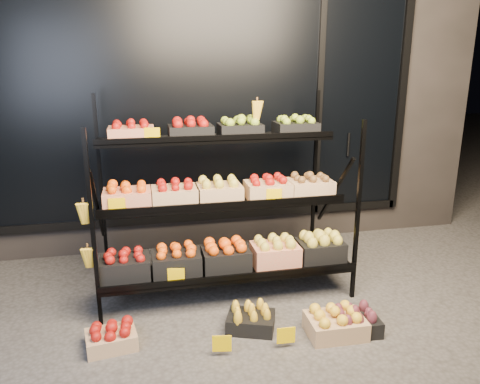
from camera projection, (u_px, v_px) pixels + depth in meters
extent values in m
plane|color=#514F4C|center=(238.00, 322.00, 3.59)|extent=(24.00, 24.00, 0.00)
cube|color=#2D2826|center=(192.00, 76.00, 5.55)|extent=(6.00, 2.00, 3.50)
cube|color=black|center=(205.00, 100.00, 4.65)|extent=(4.20, 0.04, 2.40)
cube|color=black|center=(207.00, 216.00, 4.96)|extent=(4.30, 0.06, 0.08)
cube|color=black|center=(402.00, 96.00, 5.07)|extent=(0.08, 0.06, 2.50)
cube|color=black|center=(319.00, 98.00, 4.87)|extent=(0.06, 0.06, 2.50)
cylinder|color=black|center=(349.00, 145.00, 5.05)|extent=(0.02, 0.02, 0.25)
cube|color=black|center=(93.00, 232.00, 3.34)|extent=(0.03, 0.03, 1.50)
cube|color=black|center=(358.00, 213.00, 3.76)|extent=(0.03, 0.03, 1.50)
cube|color=black|center=(101.00, 187.00, 4.23)|extent=(0.03, 0.03, 1.66)
cube|color=black|center=(315.00, 175.00, 4.65)|extent=(0.03, 0.03, 1.66)
cube|color=black|center=(229.00, 271.00, 3.84)|extent=(2.05, 0.42, 0.03)
cube|color=black|center=(234.00, 278.00, 3.65)|extent=(2.05, 0.02, 0.05)
cube|color=black|center=(222.00, 202.00, 3.99)|extent=(2.05, 0.40, 0.03)
cube|color=black|center=(226.00, 205.00, 3.80)|extent=(2.05, 0.02, 0.05)
cube|color=black|center=(216.00, 139.00, 4.13)|extent=(2.05, 0.40, 0.03)
cube|color=black|center=(219.00, 138.00, 3.94)|extent=(2.05, 0.02, 0.05)
cube|color=tan|center=(131.00, 133.00, 3.97)|extent=(0.38, 0.28, 0.11)
ellipsoid|color=#A90C0F|center=(131.00, 123.00, 3.94)|extent=(0.32, 0.24, 0.07)
cube|color=black|center=(191.00, 131.00, 4.07)|extent=(0.38, 0.28, 0.11)
ellipsoid|color=#A90C0F|center=(190.00, 122.00, 4.05)|extent=(0.32, 0.24, 0.07)
cube|color=black|center=(240.00, 130.00, 4.16)|extent=(0.38, 0.28, 0.11)
ellipsoid|color=#94B42D|center=(240.00, 120.00, 4.14)|extent=(0.32, 0.24, 0.07)
cube|color=black|center=(296.00, 128.00, 4.27)|extent=(0.38, 0.28, 0.11)
ellipsoid|color=#94B42D|center=(296.00, 119.00, 4.24)|extent=(0.32, 0.24, 0.07)
cube|color=tan|center=(127.00, 198.00, 3.80)|extent=(0.38, 0.28, 0.14)
ellipsoid|color=#F5590C|center=(127.00, 187.00, 3.78)|extent=(0.32, 0.24, 0.07)
cube|color=tan|center=(175.00, 196.00, 3.88)|extent=(0.38, 0.28, 0.14)
ellipsoid|color=#A90C0F|center=(175.00, 184.00, 3.86)|extent=(0.32, 0.24, 0.07)
cube|color=tan|center=(219.00, 193.00, 3.96)|extent=(0.38, 0.28, 0.14)
ellipsoid|color=gold|center=(219.00, 182.00, 3.93)|extent=(0.32, 0.24, 0.07)
cube|color=tan|center=(268.00, 190.00, 4.05)|extent=(0.38, 0.28, 0.14)
ellipsoid|color=#A90C0F|center=(268.00, 179.00, 4.02)|extent=(0.32, 0.24, 0.07)
cube|color=tan|center=(310.00, 187.00, 4.13)|extent=(0.38, 0.28, 0.14)
ellipsoid|color=brown|center=(310.00, 176.00, 4.10)|extent=(0.32, 0.24, 0.07)
cube|color=black|center=(125.00, 268.00, 3.65)|extent=(0.38, 0.28, 0.18)
ellipsoid|color=#A90C0F|center=(124.00, 254.00, 3.61)|extent=(0.32, 0.24, 0.07)
cube|color=black|center=(177.00, 264.00, 3.73)|extent=(0.38, 0.28, 0.18)
ellipsoid|color=#F5590C|center=(176.00, 250.00, 3.69)|extent=(0.32, 0.24, 0.07)
cube|color=black|center=(226.00, 259.00, 3.81)|extent=(0.38, 0.28, 0.18)
ellipsoid|color=#F5590C|center=(226.00, 246.00, 3.78)|extent=(0.32, 0.24, 0.07)
cube|color=tan|center=(275.00, 255.00, 3.90)|extent=(0.38, 0.28, 0.18)
ellipsoid|color=gold|center=(275.00, 242.00, 3.86)|extent=(0.32, 0.24, 0.07)
cube|color=black|center=(320.00, 251.00, 3.98)|extent=(0.38, 0.28, 0.18)
ellipsoid|color=gold|center=(321.00, 238.00, 3.94)|extent=(0.32, 0.24, 0.07)
ellipsoid|color=yellow|center=(83.00, 201.00, 3.29)|extent=(0.14, 0.08, 0.22)
ellipsoid|color=yellow|center=(87.00, 247.00, 3.38)|extent=(0.14, 0.08, 0.22)
ellipsoid|color=yellow|center=(257.00, 100.00, 4.02)|extent=(0.14, 0.08, 0.22)
cube|color=#F0BD00|center=(117.00, 206.00, 3.65)|extent=(0.13, 0.01, 0.12)
cube|color=#F0BD00|center=(274.00, 196.00, 3.91)|extent=(0.13, 0.01, 0.12)
cube|color=#F0BD00|center=(152.00, 135.00, 3.86)|extent=(0.13, 0.01, 0.12)
cube|color=#F0BD00|center=(176.00, 276.00, 3.59)|extent=(0.13, 0.01, 0.12)
cube|color=#F0BD00|center=(222.00, 349.00, 3.16)|extent=(0.13, 0.01, 0.12)
cube|color=#F0BD00|center=(286.00, 340.00, 3.25)|extent=(0.13, 0.01, 0.12)
cube|color=tan|center=(111.00, 340.00, 3.26)|extent=(0.37, 0.30, 0.12)
ellipsoid|color=#A90C0F|center=(110.00, 329.00, 3.23)|extent=(0.31, 0.25, 0.07)
cube|color=black|center=(251.00, 322.00, 3.48)|extent=(0.41, 0.36, 0.12)
ellipsoid|color=yellow|center=(251.00, 311.00, 3.45)|extent=(0.35, 0.30, 0.07)
cube|color=tan|center=(335.00, 326.00, 3.41)|extent=(0.42, 0.31, 0.14)
ellipsoid|color=yellow|center=(336.00, 314.00, 3.38)|extent=(0.35, 0.26, 0.07)
cube|color=black|center=(354.00, 325.00, 3.44)|extent=(0.37, 0.28, 0.12)
ellipsoid|color=maroon|center=(355.00, 314.00, 3.42)|extent=(0.31, 0.24, 0.07)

